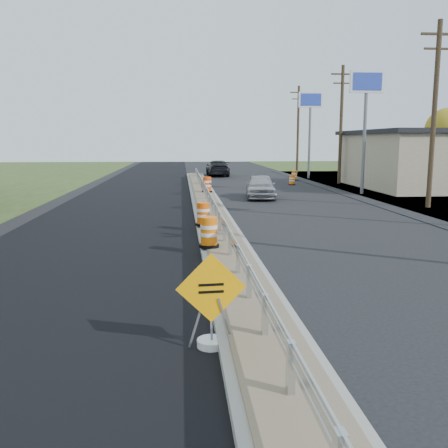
{
  "coord_description": "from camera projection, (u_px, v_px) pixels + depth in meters",
  "views": [
    {
      "loc": [
        -1.37,
        -15.92,
        3.45
      ],
      "look_at": [
        -0.17,
        -1.85,
        1.1
      ],
      "focal_mm": 40.0,
      "sensor_mm": 36.0,
      "label": 1
    }
  ],
  "objects": [
    {
      "name": "ground",
      "position": [
        224.0,
        248.0,
        16.33
      ],
      "size": [
        140.0,
        140.0,
        0.0
      ],
      "primitive_type": "plane",
      "color": "black",
      "rests_on": "ground"
    },
    {
      "name": "milled_overlay",
      "position": [
        123.0,
        209.0,
        25.79
      ],
      "size": [
        7.2,
        120.0,
        0.01
      ],
      "primitive_type": "cube",
      "color": "black",
      "rests_on": "ground"
    },
    {
      "name": "median",
      "position": [
        210.0,
        211.0,
        24.17
      ],
      "size": [
        1.6,
        55.0,
        0.23
      ],
      "color": "gray",
      "rests_on": "ground"
    },
    {
      "name": "guardrail",
      "position": [
        209.0,
        196.0,
        25.05
      ],
      "size": [
        0.1,
        46.15,
        0.72
      ],
      "color": "silver",
      "rests_on": "median"
    },
    {
      "name": "pylon_sign_mid",
      "position": [
        366.0,
        93.0,
        31.87
      ],
      "size": [
        2.2,
        0.3,
        7.9
      ],
      "color": "slate",
      "rests_on": "ground"
    },
    {
      "name": "pylon_sign_north",
      "position": [
        310.0,
        108.0,
        45.63
      ],
      "size": [
        2.2,
        0.3,
        7.9
      ],
      "color": "slate",
      "rests_on": "ground"
    },
    {
      "name": "utility_pole_smid",
      "position": [
        434.0,
        112.0,
        25.33
      ],
      "size": [
        1.9,
        0.26,
        9.4
      ],
      "color": "#473523",
      "rests_on": "ground"
    },
    {
      "name": "utility_pole_nmid",
      "position": [
        341.0,
        123.0,
        40.07
      ],
      "size": [
        1.9,
        0.26,
        9.4
      ],
      "color": "#473523",
      "rests_on": "ground"
    },
    {
      "name": "utility_pole_north",
      "position": [
        298.0,
        128.0,
        54.82
      ],
      "size": [
        1.9,
        0.26,
        9.4
      ],
      "color": "#473523",
      "rests_on": "ground"
    },
    {
      "name": "tree_far_yellow",
      "position": [
        448.0,
        131.0,
        51.18
      ],
      "size": [
        4.62,
        4.62,
        6.86
      ],
      "color": "#473523",
      "rests_on": "ground"
    },
    {
      "name": "caution_sign",
      "position": [
        211.0,
        324.0,
        8.38
      ],
      "size": [
        1.18,
        0.49,
        1.63
      ],
      "rotation": [
        0.0,
        0.0,
        0.08
      ],
      "color": "white",
      "rests_on": "ground"
    },
    {
      "name": "barrel_median_near",
      "position": [
        209.0,
        233.0,
        15.29
      ],
      "size": [
        0.63,
        0.63,
        0.93
      ],
      "color": "black",
      "rests_on": "median"
    },
    {
      "name": "barrel_median_mid",
      "position": [
        203.0,
        215.0,
        19.22
      ],
      "size": [
        0.6,
        0.6,
        0.89
      ],
      "color": "black",
      "rests_on": "median"
    },
    {
      "name": "barrel_median_far",
      "position": [
        207.0,
        185.0,
        31.84
      ],
      "size": [
        0.67,
        0.67,
        0.98
      ],
      "color": "black",
      "rests_on": "median"
    },
    {
      "name": "barrel_shoulder_mid",
      "position": [
        292.0,
        180.0,
        39.92
      ],
      "size": [
        0.53,
        0.53,
        0.78
      ],
      "color": "black",
      "rests_on": "ground"
    },
    {
      "name": "barrel_shoulder_far",
      "position": [
        294.0,
        176.0,
        44.43
      ],
      "size": [
        0.59,
        0.59,
        0.86
      ],
      "color": "black",
      "rests_on": "ground"
    },
    {
      "name": "car_silver",
      "position": [
        261.0,
        186.0,
        30.43
      ],
      "size": [
        2.21,
        4.46,
        1.46
      ],
      "primitive_type": "imported",
      "rotation": [
        0.0,
        0.0,
        -0.11
      ],
      "color": "#ACACB1",
      "rests_on": "ground"
    },
    {
      "name": "car_dark_far",
      "position": [
        218.0,
        168.0,
        50.11
      ],
      "size": [
        2.21,
        5.38,
        1.56
      ],
      "primitive_type": "imported",
      "rotation": [
        0.0,
        0.0,
        3.14
      ],
      "color": "black",
      "rests_on": "ground"
    }
  ]
}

